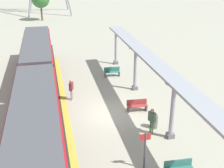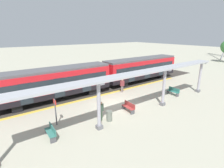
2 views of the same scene
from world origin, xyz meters
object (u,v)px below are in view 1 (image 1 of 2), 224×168
train_near_carriage (37,133)px  trash_bin (154,122)px  train_far_carriage (38,58)px  bench_near_end (137,105)px  canopy_pillar_third (135,68)px  platform_info_sign (145,147)px  bench_far_end (178,168)px  canopy_pillar_second (173,110)px  canopy_pillar_fourth (116,47)px  bench_mid_platform (112,72)px  passenger_waiting_near_edge (71,87)px  passenger_by_the_benches (152,118)px

train_near_carriage → trash_bin: (7.34, 1.92, -1.38)m
train_far_carriage → bench_near_end: 11.18m
canopy_pillar_third → platform_info_sign: canopy_pillar_third is taller
train_far_carriage → canopy_pillar_third: 9.34m
canopy_pillar_third → bench_far_end: canopy_pillar_third is taller
canopy_pillar_second → canopy_pillar_fourth: (0.00, 14.40, 0.00)m
canopy_pillar_second → bench_far_end: canopy_pillar_second is taller
bench_near_end → bench_mid_platform: 7.20m
canopy_pillar_fourth → bench_mid_platform: 3.85m
canopy_pillar_second → train_near_carriage: bearing=-175.8°
passenger_waiting_near_edge → canopy_pillar_third: bearing=8.4°
canopy_pillar_fourth → passenger_waiting_near_edge: bearing=-125.3°
train_far_carriage → bench_mid_platform: (6.72, -1.45, -1.39)m
passenger_by_the_benches → trash_bin: bearing=54.7°
platform_info_sign → bench_near_end: bearing=76.0°
train_near_carriage → canopy_pillar_second: bearing=4.2°
passenger_waiting_near_edge → bench_mid_platform: bearing=45.4°
bench_far_end → passenger_by_the_benches: (0.04, 4.10, 0.63)m
canopy_pillar_second → passenger_waiting_near_edge: (-5.43, 6.73, -0.84)m
trash_bin → passenger_waiting_near_edge: passenger_waiting_near_edge is taller
bench_mid_platform → passenger_waiting_near_edge: passenger_waiting_near_edge is taller
canopy_pillar_fourth → bench_near_end: bearing=-95.2°
train_far_carriage → passenger_waiting_near_edge: size_ratio=7.31×
passenger_waiting_near_edge → platform_info_sign: bearing=-72.4°
canopy_pillar_third → bench_mid_platform: 3.98m
canopy_pillar_third → trash_bin: size_ratio=4.20×
canopy_pillar_second → bench_near_end: canopy_pillar_second is taller
train_near_carriage → canopy_pillar_fourth: bearing=62.1°
trash_bin → passenger_waiting_near_edge: 7.29m
canopy_pillar_fourth → passenger_waiting_near_edge: 9.43m
canopy_pillar_third → passenger_by_the_benches: bearing=-98.1°
bench_far_end → platform_info_sign: bearing=149.4°
train_near_carriage → canopy_pillar_second: 7.94m
canopy_pillar_third → platform_info_sign: (-2.53, -9.94, -0.58)m
bench_near_end → platform_info_sign: 6.50m
canopy_pillar_second → passenger_by_the_benches: 1.50m
canopy_pillar_second → trash_bin: bearing=113.2°
train_near_carriage → trash_bin: size_ratio=13.96×
bench_far_end → trash_bin: (0.43, 4.66, 0.00)m
bench_far_end → trash_bin: 4.68m
train_near_carriage → passenger_by_the_benches: 7.13m
bench_far_end → bench_mid_platform: bearing=90.7°
bench_far_end → trash_bin: bearing=84.7°
platform_info_sign → passenger_by_the_benches: (1.57, 3.20, -0.26)m
train_far_carriage → passenger_by_the_benches: (6.95, -11.70, -0.76)m
train_near_carriage → passenger_waiting_near_edge: 7.76m
canopy_pillar_fourth → trash_bin: (-0.57, -13.05, -1.46)m
trash_bin → bench_mid_platform: bearing=93.7°
canopy_pillar_third → bench_near_end: bearing=-104.7°
bench_mid_platform → bench_near_end: bearing=-88.2°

